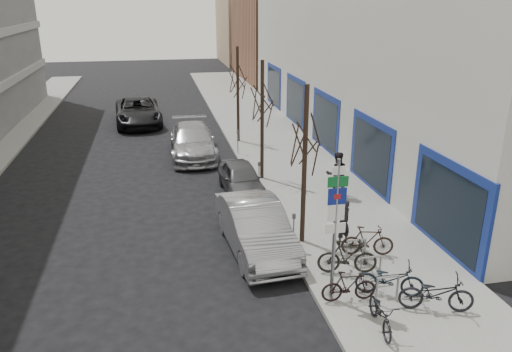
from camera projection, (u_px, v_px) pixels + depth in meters
name	position (u px, v px, depth m)	size (l,w,h in m)	color
ground	(246.00, 313.00, 13.41)	(120.00, 120.00, 0.00)	black
sidewalk_east	(301.00, 176.00, 23.46)	(5.00, 70.00, 0.15)	slate
commercial_building	(477.00, 51.00, 29.69)	(20.00, 32.00, 10.00)	#B7B7B2
brick_building_far	(299.00, 39.00, 51.42)	(12.00, 14.00, 8.00)	brown
tan_building_far	(271.00, 26.00, 65.18)	(13.00, 12.00, 9.00)	#937A5B
highway_sign_pole	(335.00, 222.00, 13.02)	(0.55, 0.10, 4.20)	gray
bike_rack	(371.00, 266.00, 14.46)	(0.66, 2.26, 0.83)	gray
tree_near	(306.00, 128.00, 15.75)	(1.80, 1.80, 5.50)	black
tree_mid	(262.00, 92.00, 21.74)	(1.80, 1.80, 5.50)	black
tree_far	(238.00, 72.00, 27.74)	(1.80, 1.80, 5.50)	black
meter_front	(294.00, 228.00, 16.27)	(0.10, 0.08, 1.27)	gray
meter_mid	(259.00, 173.00, 21.35)	(0.10, 0.08, 1.27)	gray
meter_back	(238.00, 140.00, 26.42)	(0.10, 0.08, 1.27)	gray
bike_near_left	(381.00, 311.00, 12.39)	(0.49, 1.63, 1.00)	black
bike_near_right	(349.00, 286.00, 13.54)	(0.46, 1.54, 0.94)	black
bike_mid_curb	(390.00, 276.00, 13.80)	(0.57, 1.88, 1.15)	black
bike_mid_inner	(347.00, 256.00, 14.91)	(0.54, 1.81, 1.10)	black
bike_far_curb	(437.00, 290.00, 13.09)	(0.59, 1.95, 1.19)	black
bike_far_inner	(368.00, 240.00, 15.96)	(0.50, 1.70, 1.03)	black
parked_car_front	(256.00, 227.00, 16.48)	(1.77, 5.06, 1.67)	#96969B
parked_car_mid	(241.00, 179.00, 21.42)	(1.59, 3.95, 1.34)	#48494D
parked_car_back	(193.00, 141.00, 26.47)	(2.32, 5.70, 1.65)	#9F9FA4
lane_car	(138.00, 111.00, 33.24)	(2.86, 6.21, 1.72)	black
pedestrian_near	(343.00, 222.00, 16.60)	(0.58, 0.38, 1.60)	black
pedestrian_far	(337.00, 174.00, 20.66)	(0.71, 0.48, 1.94)	black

